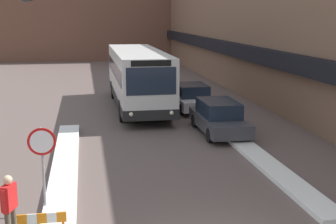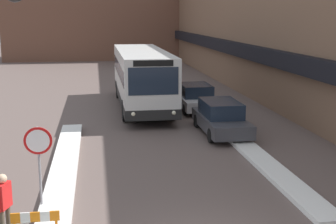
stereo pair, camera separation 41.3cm
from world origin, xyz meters
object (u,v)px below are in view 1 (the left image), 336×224
parked_car_back (192,97)px  stop_sign (42,152)px  city_bus (138,77)px  pedestrian (9,202)px  parked_car_front (219,117)px  construction_barricade (42,224)px

parked_car_back → stop_sign: 15.07m
city_bus → stop_sign: city_bus is taller
stop_sign → pedestrian: stop_sign is taller
city_bus → pedestrian: bearing=-107.1°
parked_car_back → parked_car_front: bearing=-90.0°
city_bus → pedestrian: 16.70m
pedestrian → construction_barricade: 1.06m
construction_barricade → parked_car_front: bearing=54.5°
construction_barricade → parked_car_back: bearing=65.3°
city_bus → stop_sign: bearing=-106.4°
pedestrian → construction_barricade: size_ratio=1.53×
parked_car_front → pedestrian: size_ratio=2.73×
parked_car_front → stop_sign: stop_sign is taller
stop_sign → construction_barricade: size_ratio=2.20×
parked_car_front → parked_car_back: (-0.00, 5.50, -0.02)m
parked_car_back → pedestrian: size_ratio=2.51×
stop_sign → pedestrian: bearing=-112.8°
city_bus → construction_barricade: bearing=-103.9°
pedestrian → construction_barricade: pedestrian is taller
parked_car_front → stop_sign: 10.59m
city_bus → stop_sign: 14.96m
parked_car_back → construction_barricade: 16.96m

